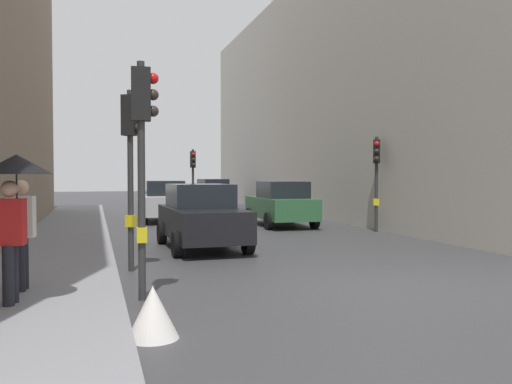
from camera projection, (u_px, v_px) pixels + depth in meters
The scene contains 14 objects.
ground_plane at pixel (393, 286), 9.58m from camera, with size 120.00×120.00×0.00m, color #38383A.
sidewalk_kerb at pixel (61, 250), 13.57m from camera, with size 2.52×40.00×0.16m, color gray.
building_facade_right at pixel (394, 103), 29.26m from camera, with size 12.00×32.79×12.00m, color #B2ADA3.
traffic_light_far_median at pixel (193, 169), 27.20m from camera, with size 0.24×0.43×3.33m.
traffic_light_near_left at pixel (143, 136), 8.44m from camera, with size 0.44×0.26×3.81m.
traffic_light_mid_street at pixel (377, 166), 18.77m from camera, with size 0.36×0.45×3.37m.
traffic_light_near_right at pixel (131, 147), 11.01m from camera, with size 0.44×0.38×3.77m.
car_green_estate at pixel (281, 204), 20.94m from camera, with size 2.09×4.24×1.76m.
car_dark_suv at pixel (201, 216), 14.50m from camera, with size 2.08×4.23×1.76m.
car_silver_hatchback at pixel (165, 201), 23.19m from camera, with size 2.24×4.31×1.76m.
car_blue_van at pixel (212, 193), 34.35m from camera, with size 2.25×4.31×1.76m.
pedestrian_with_umbrella at pixel (14, 187), 7.54m from camera, with size 1.00×1.00×2.14m.
pedestrian_with_black_backpack at pixel (18, 228), 8.47m from camera, with size 0.63×0.37×1.77m.
warning_sign_triangle at pixel (153, 312), 6.50m from camera, with size 0.64×0.64×0.65m, color silver.
Camera 1 is at (-5.14, -8.39, 2.00)m, focal length 37.27 mm.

